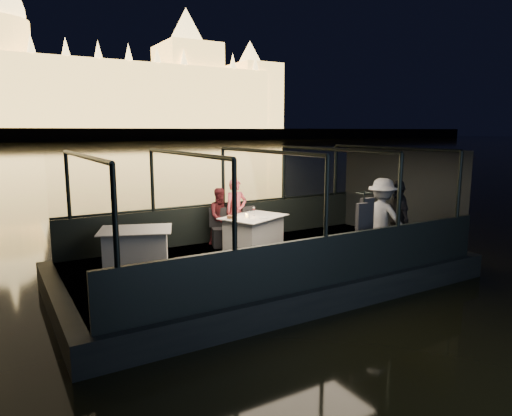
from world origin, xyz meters
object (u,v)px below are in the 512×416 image
chair_port_left (221,228)px  passenger_stripe (382,219)px  dining_table_central (254,232)px  dining_table_aft (136,247)px  chair_port_right (252,225)px  person_woman_coral (236,213)px  person_man_maroon (221,214)px  coat_stand (363,226)px  passenger_dark (397,217)px  wine_bottle (234,213)px

chair_port_left → passenger_stripe: bearing=-26.9°
dining_table_central → dining_table_aft: dining_table_central is taller
chair_port_right → person_woman_coral: 0.50m
dining_table_central → person_man_maroon: size_ratio=1.05×
chair_port_left → coat_stand: size_ratio=0.56×
passenger_stripe → passenger_dark: 0.44m
dining_table_aft → coat_stand: 4.57m
person_man_maroon → wine_bottle: (-0.12, -0.89, 0.17)m
wine_bottle → dining_table_central: bearing=15.9°
dining_table_aft → wine_bottle: size_ratio=4.81×
chair_port_left → chair_port_right: size_ratio=1.02×
chair_port_left → passenger_dark: size_ratio=0.53×
dining_table_aft → chair_port_right: bearing=7.7°
person_woman_coral → passenger_dark: bearing=-48.7°
passenger_stripe → wine_bottle: size_ratio=5.84×
chair_port_left → coat_stand: coat_stand is taller
wine_bottle → passenger_stripe: bearing=-35.9°
wine_bottle → chair_port_right: bearing=37.4°
chair_port_left → passenger_stripe: (2.57, -2.60, 0.40)m
dining_table_central → person_woman_coral: size_ratio=0.92×
chair_port_left → chair_port_right: bearing=11.6°
dining_table_aft → passenger_stripe: 5.21m
dining_table_central → dining_table_aft: bearing=178.9°
chair_port_right → person_woman_coral: person_woman_coral is taller
coat_stand → dining_table_central: bearing=110.7°
coat_stand → passenger_dark: bearing=17.7°
dining_table_central → chair_port_right: chair_port_right is taller
person_man_maroon → wine_bottle: bearing=-90.6°
passenger_stripe → wine_bottle: bearing=34.0°
coat_stand → passenger_stripe: size_ratio=0.91×
chair_port_right → wine_bottle: wine_bottle is taller
coat_stand → person_woman_coral: (-1.05, 3.28, -0.15)m
chair_port_left → dining_table_central: bearing=-25.3°
dining_table_central → passenger_dark: size_ratio=0.87×
coat_stand → passenger_stripe: 1.15m
chair_port_left → passenger_stripe: size_ratio=0.52×
passenger_stripe → dining_table_aft: bearing=46.0°
coat_stand → passenger_dark: coat_stand is taller
chair_port_right → passenger_dark: bearing=-64.3°
passenger_dark → coat_stand: bearing=-46.8°
chair_port_left → dining_table_aft: bearing=-148.8°
passenger_stripe → dining_table_central: bearing=24.1°
dining_table_central → coat_stand: coat_stand is taller
chair_port_right → passenger_dark: (2.22, -2.54, 0.40)m
person_woman_coral → person_man_maroon: 0.41m
chair_port_right → coat_stand: size_ratio=0.56×
coat_stand → person_man_maroon: coat_stand is taller
dining_table_aft → wine_bottle: wine_bottle is taller
person_woman_coral → person_man_maroon: (-0.41, 0.00, 0.00)m
dining_table_aft → coat_stand: bearing=-35.1°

